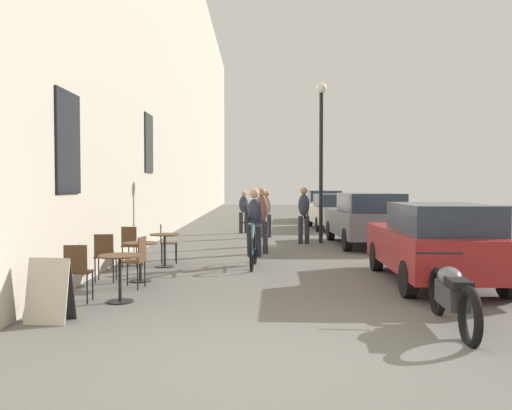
{
  "coord_description": "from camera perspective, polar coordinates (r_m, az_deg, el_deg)",
  "views": [
    {
      "loc": [
        -0.06,
        -5.2,
        1.77
      ],
      "look_at": [
        -0.03,
        17.05,
        0.96
      ],
      "focal_mm": 37.62,
      "sensor_mm": 36.0,
      "label": 1
    }
  ],
  "objects": [
    {
      "name": "building_facade_left",
      "position": [
        20.1,
        -10.19,
        16.19
      ],
      "size": [
        0.54,
        68.0,
        13.36
      ],
      "color": "#B7AD99",
      "rests_on": "ground_plane"
    },
    {
      "name": "parked_motorcycle",
      "position": [
        7.19,
        20.08,
        -8.99
      ],
      "size": [
        0.62,
        2.15,
        0.92
      ],
      "color": "black",
      "rests_on": "ground_plane"
    },
    {
      "name": "parked_car_second",
      "position": [
        16.09,
        11.62,
        -1.41
      ],
      "size": [
        1.9,
        4.38,
        1.55
      ],
      "color": "#595960",
      "rests_on": "ground_plane"
    },
    {
      "name": "parked_car_third",
      "position": [
        21.93,
        8.11,
        -0.62
      ],
      "size": [
        1.8,
        4.07,
        1.43
      ],
      "color": "beige",
      "rests_on": "ground_plane"
    },
    {
      "name": "parked_car_nearest",
      "position": [
        10.17,
        18.43,
        -3.76
      ],
      "size": [
        1.85,
        4.15,
        1.45
      ],
      "color": "maroon",
      "rests_on": "ground_plane"
    },
    {
      "name": "cafe_chair_near_toward_street",
      "position": [
        8.52,
        -18.51,
        -6.48
      ],
      "size": [
        0.4,
        0.4,
        0.89
      ],
      "color": "black",
      "rests_on": "ground_plane"
    },
    {
      "name": "pedestrian_far",
      "position": [
        18.25,
        1.04,
        -0.62
      ],
      "size": [
        0.37,
        0.29,
        1.62
      ],
      "color": "#26262D",
      "rests_on": "ground_plane"
    },
    {
      "name": "cafe_table_near",
      "position": [
        8.42,
        -14.34,
        -6.51
      ],
      "size": [
        0.64,
        0.64,
        0.72
      ],
      "color": "black",
      "rests_on": "ground_plane"
    },
    {
      "name": "cyclist_on_bicycle",
      "position": [
        11.72,
        -0.28,
        -2.62
      ],
      "size": [
        0.52,
        1.76,
        1.74
      ],
      "color": "black",
      "rests_on": "ground_plane"
    },
    {
      "name": "ground_plane",
      "position": [
        5.49,
        0.57,
        -16.73
      ],
      "size": [
        88.0,
        88.0,
        0.0
      ],
      "primitive_type": "plane",
      "color": "#5B5954"
    },
    {
      "name": "cafe_chair_mid_toward_street",
      "position": [
        10.21,
        -15.83,
        -5.04
      ],
      "size": [
        0.41,
        0.41,
        0.89
      ],
      "color": "black",
      "rests_on": "ground_plane"
    },
    {
      "name": "cafe_table_mid",
      "position": [
        10.13,
        -12.27,
        -5.05
      ],
      "size": [
        0.64,
        0.64,
        0.72
      ],
      "color": "black",
      "rests_on": "ground_plane"
    },
    {
      "name": "street_lamp",
      "position": [
        16.59,
        6.88,
        6.69
      ],
      "size": [
        0.32,
        0.32,
        4.9
      ],
      "color": "black",
      "rests_on": "ground_plane"
    },
    {
      "name": "sandwich_board_sign",
      "position": [
        7.51,
        -21.11,
        -8.44
      ],
      "size": [
        0.58,
        0.42,
        0.84
      ],
      "color": "black",
      "rests_on": "ground_plane"
    },
    {
      "name": "pedestrian_mid",
      "position": [
        16.29,
        5.04,
        -0.73
      ],
      "size": [
        0.35,
        0.26,
        1.72
      ],
      "color": "#26262D",
      "rests_on": "ground_plane"
    },
    {
      "name": "parked_car_fourth",
      "position": [
        27.18,
        7.11,
        -0.0
      ],
      "size": [
        1.94,
        4.34,
        1.52
      ],
      "color": "#B7B7BC",
      "rests_on": "ground_plane"
    },
    {
      "name": "cafe_table_far",
      "position": [
        11.82,
        -9.76,
        -4.01
      ],
      "size": [
        0.64,
        0.64,
        0.72
      ],
      "color": "black",
      "rests_on": "ground_plane"
    },
    {
      "name": "cafe_chair_far_toward_wall",
      "position": [
        12.37,
        -9.67,
        -3.76
      ],
      "size": [
        0.45,
        0.45,
        0.89
      ],
      "color": "black",
      "rests_on": "ground_plane"
    },
    {
      "name": "cafe_chair_mid_toward_wall",
      "position": [
        9.49,
        -12.66,
        -5.55
      ],
      "size": [
        0.44,
        0.44,
        0.89
      ],
      "color": "black",
      "rests_on": "ground_plane"
    },
    {
      "name": "cafe_chair_far_toward_street",
      "position": [
        11.89,
        -13.21,
        -4.02
      ],
      "size": [
        0.44,
        0.44,
        0.89
      ],
      "color": "black",
      "rests_on": "ground_plane"
    },
    {
      "name": "pedestrian_furthest",
      "position": [
        19.86,
        -1.4,
        -0.44
      ],
      "size": [
        0.36,
        0.27,
        1.59
      ],
      "color": "#26262D",
      "rests_on": "ground_plane"
    },
    {
      "name": "pedestrian_near",
      "position": [
        13.88,
        0.53,
        -1.23
      ],
      "size": [
        0.36,
        0.27,
        1.72
      ],
      "color": "#26262D",
      "rests_on": "ground_plane"
    }
  ]
}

